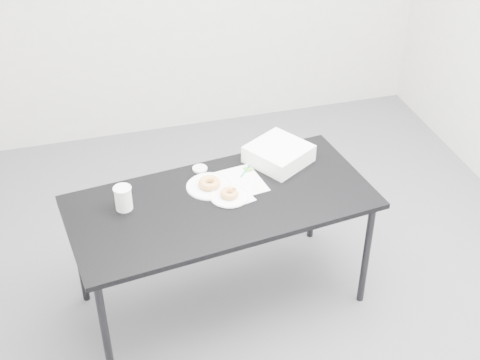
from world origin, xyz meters
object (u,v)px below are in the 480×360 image
object	(u,v)px
table	(221,208)
coffee_cup	(123,198)
plate_near	(229,196)
pen	(245,171)
bakery_box	(279,154)
donut_near	(229,193)
scorecard	(241,181)
donut_far	(210,183)
plate_far	(210,186)

from	to	relation	value
table	coffee_cup	distance (m)	0.53
plate_near	coffee_cup	size ratio (longest dim) A/B	1.59
pen	bakery_box	distance (m)	0.22
table	plate_near	size ratio (longest dim) A/B	7.99
plate_near	donut_near	xyz separation A→B (m)	(0.00, -0.00, 0.02)
scorecard	coffee_cup	size ratio (longest dim) A/B	2.12
pen	scorecard	bearing A→B (deg)	-171.17
scorecard	pen	size ratio (longest dim) A/B	2.15
scorecard	bakery_box	bearing A→B (deg)	19.10
pen	donut_far	distance (m)	0.25
scorecard	plate_near	distance (m)	0.16
table	scorecard	bearing A→B (deg)	34.84
pen	coffee_cup	distance (m)	0.73
plate_near	pen	bearing A→B (deg)	54.08
scorecard	coffee_cup	world-z (taller)	coffee_cup
donut_near	bakery_box	xyz separation A→B (m)	(0.36, 0.26, 0.03)
plate_near	plate_far	distance (m)	0.14
plate_far	donut_near	bearing A→B (deg)	-55.68
coffee_cup	bakery_box	world-z (taller)	coffee_cup
donut_far	bakery_box	distance (m)	0.47
donut_far	coffee_cup	world-z (taller)	coffee_cup
table	scorecard	distance (m)	0.21
scorecard	donut_far	size ratio (longest dim) A/B	2.35
table	bakery_box	world-z (taller)	bakery_box
plate_far	coffee_cup	size ratio (longest dim) A/B	1.92
plate_near	donut_near	distance (m)	0.02
scorecard	table	bearing A→B (deg)	-146.46
donut_near	bakery_box	bearing A→B (deg)	35.27
scorecard	coffee_cup	xyz separation A→B (m)	(-0.66, -0.07, 0.07)
donut_far	bakery_box	world-z (taller)	bakery_box
donut_near	coffee_cup	xyz separation A→B (m)	(-0.56, 0.05, 0.04)
table	plate_far	distance (m)	0.15
scorecard	plate_near	xyz separation A→B (m)	(-0.10, -0.12, 0.00)
pen	bakery_box	xyz separation A→B (m)	(0.21, 0.05, 0.04)
plate_near	coffee_cup	xyz separation A→B (m)	(-0.56, 0.05, 0.06)
table	plate_near	xyz separation A→B (m)	(0.05, 0.01, 0.06)
table	pen	world-z (taller)	pen
donut_near	bakery_box	world-z (taller)	bakery_box
plate_far	coffee_cup	world-z (taller)	coffee_cup
table	pen	distance (m)	0.30
pen	bakery_box	size ratio (longest dim) A/B	0.43
plate_far	scorecard	bearing A→B (deg)	0.39
plate_near	plate_far	bearing A→B (deg)	124.32
table	scorecard	size ratio (longest dim) A/B	6.01
scorecard	donut_far	world-z (taller)	donut_far
coffee_cup	table	bearing A→B (deg)	-7.63
donut_far	plate_far	bearing A→B (deg)	0.00
scorecard	plate_far	xyz separation A→B (m)	(-0.18, -0.00, 0.00)
plate_near	table	bearing A→B (deg)	-163.39
scorecard	plate_far	size ratio (longest dim) A/B	1.11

